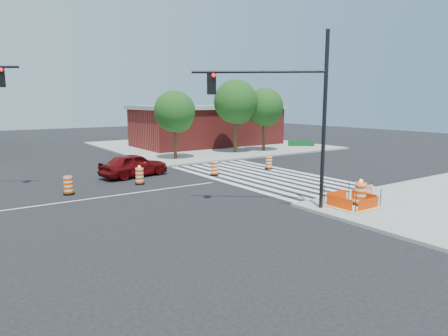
% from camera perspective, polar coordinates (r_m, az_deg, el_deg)
% --- Properties ---
extents(ground, '(120.00, 120.00, 0.00)m').
position_cam_1_polar(ground, '(22.13, -17.13, -4.03)').
color(ground, black).
rests_on(ground, ground).
extents(sidewalk_ne, '(22.00, 22.00, 0.15)m').
position_cam_1_polar(sidewalk_ne, '(45.88, -2.30, 3.25)').
color(sidewalk_ne, gray).
rests_on(sidewalk_ne, ground).
extents(crosswalk_east, '(6.75, 13.50, 0.01)m').
position_cam_1_polar(crosswalk_east, '(27.33, 5.31, -1.13)').
color(crosswalk_east, silver).
rests_on(crosswalk_east, ground).
extents(lane_centerline, '(14.00, 0.12, 0.01)m').
position_cam_1_polar(lane_centerline, '(22.13, -17.13, -4.02)').
color(lane_centerline, silver).
rests_on(lane_centerline, ground).
extents(excavation_pit, '(2.20, 2.20, 0.90)m').
position_cam_1_polar(excavation_pit, '(19.77, 17.77, -4.99)').
color(excavation_pit, tan).
rests_on(excavation_pit, ground).
extents(brick_storefront, '(16.50, 8.50, 4.60)m').
position_cam_1_polar(brick_storefront, '(45.70, -2.32, 6.05)').
color(brick_storefront, maroon).
rests_on(brick_storefront, ground).
extents(red_coupe, '(4.95, 2.75, 1.59)m').
position_cam_1_polar(red_coupe, '(27.54, -12.75, 0.43)').
color(red_coupe, '#5D080A').
rests_on(red_coupe, ground).
extents(signal_pole_se, '(4.80, 3.84, 7.95)m').
position_cam_1_polar(signal_pole_se, '(18.28, 9.03, 8.95)').
color(signal_pole_se, black).
rests_on(signal_pole_se, ground).
extents(pit_drum, '(0.66, 0.66, 1.29)m').
position_cam_1_polar(pit_drum, '(19.81, 18.89, -3.64)').
color(pit_drum, black).
rests_on(pit_drum, ground).
extents(barricade, '(0.76, 0.11, 0.89)m').
position_cam_1_polar(barricade, '(21.18, 19.90, -3.00)').
color(barricade, '#E94504').
rests_on(barricade, ground).
extents(tree_north_c, '(3.51, 3.51, 5.96)m').
position_cam_1_polar(tree_north_c, '(34.47, -7.02, 7.70)').
color(tree_north_c, '#382314').
rests_on(tree_north_c, ground).
extents(tree_north_d, '(4.18, 4.18, 7.11)m').
position_cam_1_polar(tree_north_d, '(38.65, 1.70, 9.08)').
color(tree_north_d, '#382314').
rests_on(tree_north_d, ground).
extents(tree_north_e, '(3.75, 3.75, 6.38)m').
position_cam_1_polar(tree_north_e, '(40.14, 5.80, 8.35)').
color(tree_north_e, '#382314').
rests_on(tree_north_e, ground).
extents(median_drum_2, '(0.60, 0.60, 1.02)m').
position_cam_1_polar(median_drum_2, '(23.29, -21.34, -2.40)').
color(median_drum_2, black).
rests_on(median_drum_2, ground).
extents(median_drum_3, '(0.60, 0.60, 1.18)m').
position_cam_1_polar(median_drum_3, '(24.92, -11.97, -1.19)').
color(median_drum_3, black).
rests_on(median_drum_3, ground).
extents(median_drum_4, '(0.60, 0.60, 1.02)m').
position_cam_1_polar(median_drum_4, '(27.36, -1.36, -0.07)').
color(median_drum_4, black).
rests_on(median_drum_4, ground).
extents(median_drum_5, '(0.60, 0.60, 1.02)m').
position_cam_1_polar(median_drum_5, '(30.08, 6.43, 0.73)').
color(median_drum_5, black).
rests_on(median_drum_5, ground).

